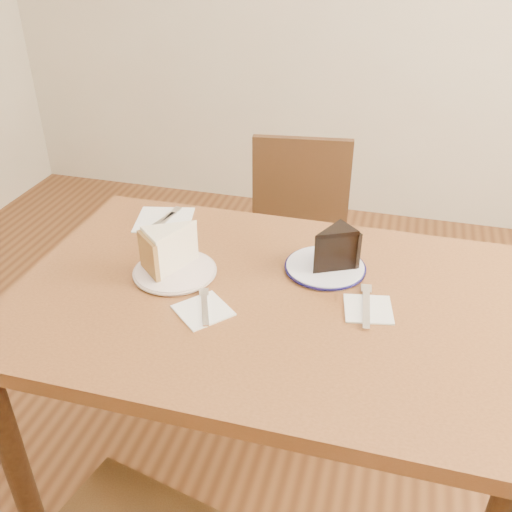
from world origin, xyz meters
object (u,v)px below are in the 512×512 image
(plate_cream, at_px, (175,271))
(chair_far, at_px, (296,249))
(plate_navy, at_px, (325,267))
(carrot_cake, at_px, (174,248))
(table, at_px, (264,327))
(chocolate_cake, at_px, (331,252))

(plate_cream, bearing_deg, chair_far, 74.33)
(plate_cream, distance_m, plate_navy, 0.38)
(plate_cream, height_order, plate_navy, same)
(chair_far, relative_size, carrot_cake, 6.51)
(plate_cream, relative_size, carrot_cake, 1.53)
(plate_navy, height_order, carrot_cake, carrot_cake)
(table, distance_m, plate_cream, 0.26)
(table, distance_m, plate_navy, 0.22)
(chocolate_cake, bearing_deg, plate_cream, 60.17)
(chair_far, distance_m, plate_cream, 0.74)
(carrot_cake, distance_m, chocolate_cake, 0.39)
(plate_cream, xyz_separation_m, plate_navy, (0.36, 0.12, 0.00))
(plate_navy, xyz_separation_m, chocolate_cake, (0.01, -0.01, 0.05))
(chair_far, bearing_deg, plate_navy, 100.68)
(chair_far, xyz_separation_m, chocolate_cake, (0.19, -0.55, 0.34))
(table, height_order, carrot_cake, carrot_cake)
(plate_cream, bearing_deg, chocolate_cake, 16.36)
(plate_navy, relative_size, carrot_cake, 1.51)
(table, bearing_deg, chair_far, 94.70)
(plate_cream, xyz_separation_m, chocolate_cake, (0.37, 0.11, 0.05))
(chair_far, bearing_deg, table, 87.14)
(carrot_cake, xyz_separation_m, chocolate_cake, (0.38, 0.09, -0.00))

